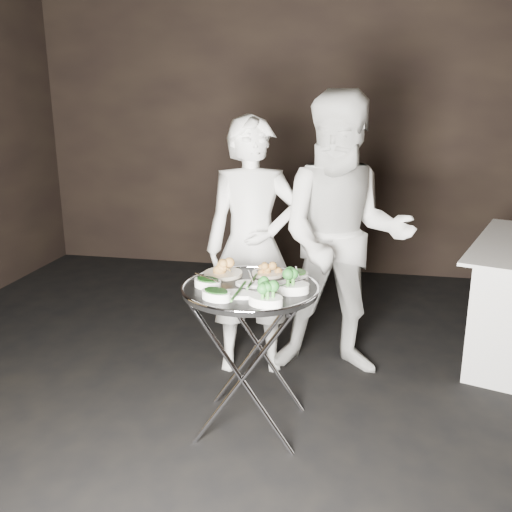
% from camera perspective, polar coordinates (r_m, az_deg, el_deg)
% --- Properties ---
extents(floor, '(6.00, 7.00, 0.05)m').
position_cam_1_polar(floor, '(2.95, 1.04, -22.24)').
color(floor, black).
rests_on(floor, ground).
extents(wall_back, '(6.00, 0.05, 3.00)m').
position_cam_1_polar(wall_back, '(5.83, 7.55, 12.92)').
color(wall_back, black).
rests_on(wall_back, floor).
extents(tray_stand, '(0.55, 0.47, 0.81)m').
position_cam_1_polar(tray_stand, '(3.12, -0.55, -9.55)').
color(tray_stand, silver).
rests_on(tray_stand, floor).
extents(serving_tray, '(0.72, 0.72, 0.04)m').
position_cam_1_polar(serving_tray, '(2.98, -0.57, -3.27)').
color(serving_tray, black).
rests_on(serving_tray, tray_stand).
extents(potato_plate_a, '(0.22, 0.22, 0.08)m').
position_cam_1_polar(potato_plate_a, '(3.16, -3.31, -1.34)').
color(potato_plate_a, beige).
rests_on(potato_plate_a, serving_tray).
extents(potato_plate_b, '(0.18, 0.18, 0.07)m').
position_cam_1_polar(potato_plate_b, '(3.17, 1.22, -1.38)').
color(potato_plate_b, beige).
rests_on(potato_plate_b, serving_tray).
extents(greens_bowl, '(0.13, 0.13, 0.08)m').
position_cam_1_polar(greens_bowl, '(3.06, 4.06, -1.92)').
color(greens_bowl, white).
rests_on(greens_bowl, serving_tray).
extents(asparagus_plate_a, '(0.18, 0.10, 0.04)m').
position_cam_1_polar(asparagus_plate_a, '(2.99, -0.40, -2.70)').
color(asparagus_plate_a, white).
rests_on(asparagus_plate_a, serving_tray).
extents(asparagus_plate_b, '(0.19, 0.11, 0.04)m').
position_cam_1_polar(asparagus_plate_b, '(2.84, -1.76, -3.70)').
color(asparagus_plate_b, white).
rests_on(asparagus_plate_b, serving_tray).
extents(spinach_bowl_a, '(0.18, 0.15, 0.06)m').
position_cam_1_polar(spinach_bowl_a, '(2.97, -4.85, -2.62)').
color(spinach_bowl_a, white).
rests_on(spinach_bowl_a, serving_tray).
extents(spinach_bowl_b, '(0.19, 0.16, 0.07)m').
position_cam_1_polar(spinach_bowl_b, '(2.80, -4.01, -3.77)').
color(spinach_bowl_b, white).
rests_on(spinach_bowl_b, serving_tray).
extents(broccoli_bowl_a, '(0.20, 0.16, 0.08)m').
position_cam_1_polar(broccoli_bowl_a, '(2.89, 3.56, -2.99)').
color(broccoli_bowl_a, white).
rests_on(broccoli_bowl_a, serving_tray).
extents(broccoli_bowl_b, '(0.21, 0.18, 0.07)m').
position_cam_1_polar(broccoli_bowl_b, '(2.72, 0.97, -4.26)').
color(broccoli_bowl_b, white).
rests_on(broccoli_bowl_b, serving_tray).
extents(serving_utensils, '(0.59, 0.44, 0.01)m').
position_cam_1_polar(serving_utensils, '(3.02, 0.00, -1.76)').
color(serving_utensils, silver).
rests_on(serving_utensils, serving_tray).
extents(waiter_left, '(0.69, 0.54, 1.68)m').
position_cam_1_polar(waiter_left, '(3.69, -0.36, 0.89)').
color(waiter_left, silver).
rests_on(waiter_left, floor).
extents(waiter_right, '(0.94, 0.76, 1.83)m').
position_cam_1_polar(waiter_right, '(3.65, 8.70, 1.77)').
color(waiter_right, silver).
rests_on(waiter_right, floor).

